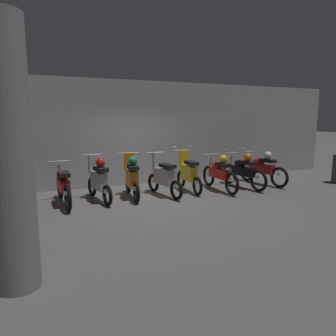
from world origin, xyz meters
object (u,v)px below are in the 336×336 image
(motorbike_slot_1, at_px, (24,189))
(motorbike_slot_8, at_px, (243,171))
(motorbike_slot_2, at_px, (63,185))
(motorbike_slot_6, at_px, (188,173))
(motorbike_slot_7, at_px, (219,173))
(motorbike_slot_9, at_px, (262,168))
(motorbike_slot_5, at_px, (163,177))
(motorbike_slot_3, at_px, (99,179))
(support_pillar, at_px, (10,158))
(motorbike_slot_4, at_px, (132,177))

(motorbike_slot_1, height_order, motorbike_slot_8, motorbike_slot_8)
(motorbike_slot_2, xyz_separation_m, motorbike_slot_6, (3.51, 0.11, 0.04))
(motorbike_slot_7, relative_size, motorbike_slot_9, 1.01)
(motorbike_slot_5, height_order, motorbike_slot_9, motorbike_slot_5)
(motorbike_slot_1, xyz_separation_m, motorbike_slot_9, (7.02, 0.15, 0.04))
(motorbike_slot_2, height_order, motorbike_slot_7, motorbike_slot_7)
(motorbike_slot_1, height_order, motorbike_slot_5, motorbike_slot_5)
(motorbike_slot_3, height_order, support_pillar, support_pillar)
(motorbike_slot_4, xyz_separation_m, motorbike_slot_7, (2.63, -0.19, -0.04))
(motorbike_slot_6, bearing_deg, motorbike_slot_7, -19.13)
(motorbike_slot_9, bearing_deg, motorbike_slot_1, -178.74)
(motorbike_slot_4, bearing_deg, motorbike_slot_8, -2.32)
(motorbike_slot_3, xyz_separation_m, motorbike_slot_7, (3.51, -0.21, -0.04))
(motorbike_slot_5, xyz_separation_m, motorbike_slot_7, (1.76, -0.07, 0.00))
(motorbike_slot_6, bearing_deg, support_pillar, -138.03)
(motorbike_slot_5, bearing_deg, motorbike_slot_6, 14.82)
(motorbike_slot_6, bearing_deg, motorbike_slot_9, -2.10)
(motorbike_slot_9, distance_m, support_pillar, 8.03)
(motorbike_slot_3, distance_m, motorbike_slot_4, 0.88)
(motorbike_slot_5, xyz_separation_m, motorbike_slot_9, (3.51, 0.14, 0.00))
(motorbike_slot_3, distance_m, motorbike_slot_6, 2.64)
(motorbike_slot_1, relative_size, support_pillar, 0.59)
(motorbike_slot_3, bearing_deg, motorbike_slot_2, -178.89)
(motorbike_slot_2, distance_m, motorbike_slot_6, 3.51)
(motorbike_slot_6, height_order, support_pillar, support_pillar)
(motorbike_slot_1, height_order, support_pillar, support_pillar)
(motorbike_slot_4, distance_m, motorbike_slot_8, 3.51)
(motorbike_slot_4, relative_size, motorbike_slot_8, 0.86)
(motorbike_slot_2, bearing_deg, motorbike_slot_6, 1.83)
(motorbike_slot_2, bearing_deg, motorbike_slot_7, -2.50)
(support_pillar, bearing_deg, motorbike_slot_2, 77.56)
(motorbike_slot_2, height_order, motorbike_slot_4, motorbike_slot_4)
(motorbike_slot_2, relative_size, motorbike_slot_5, 1.17)
(motorbike_slot_9, height_order, support_pillar, support_pillar)
(motorbike_slot_5, relative_size, motorbike_slot_7, 0.85)
(support_pillar, bearing_deg, motorbike_slot_5, 46.72)
(motorbike_slot_2, height_order, support_pillar, support_pillar)
(motorbike_slot_2, xyz_separation_m, motorbike_slot_7, (4.39, -0.19, 0.04))
(motorbike_slot_4, height_order, motorbike_slot_7, motorbike_slot_4)
(motorbike_slot_2, xyz_separation_m, motorbike_slot_4, (1.76, 0.00, 0.08))
(motorbike_slot_6, distance_m, motorbike_slot_7, 0.93)
(motorbike_slot_8, bearing_deg, support_pillar, -149.03)
(motorbike_slot_5, bearing_deg, motorbike_slot_9, 2.25)
(motorbike_slot_3, relative_size, motorbike_slot_4, 1.00)
(motorbike_slot_2, relative_size, motorbike_slot_7, 1.00)
(motorbike_slot_5, distance_m, motorbike_slot_7, 1.76)
(motorbike_slot_3, height_order, motorbike_slot_9, motorbike_slot_3)
(motorbike_slot_3, height_order, motorbike_slot_4, same)
(motorbike_slot_7, height_order, support_pillar, support_pillar)
(motorbike_slot_3, height_order, motorbike_slot_5, same)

